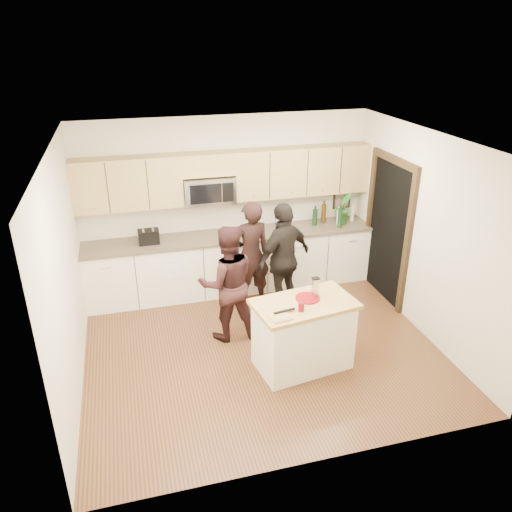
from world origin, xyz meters
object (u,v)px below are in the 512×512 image
object	(u,v)px
woman_right	(284,259)
toaster	(149,237)
woman_center	(227,283)
woman_left	(251,255)
island	(303,334)

from	to	relation	value
woman_right	toaster	bearing A→B (deg)	-53.27
woman_center	woman_right	distance (m)	1.03
toaster	woman_center	world-z (taller)	woman_center
toaster	woman_left	distance (m)	1.53
toaster	woman_right	bearing A→B (deg)	-24.92
island	woman_right	distance (m)	1.40
woman_left	woman_right	xyz separation A→B (m)	(0.41, -0.31, 0.02)
island	toaster	bearing A→B (deg)	118.11
toaster	woman_right	xyz separation A→B (m)	(1.82, -0.85, -0.20)
island	woman_center	distance (m)	1.21
toaster	woman_left	world-z (taller)	woman_left
woman_left	toaster	bearing A→B (deg)	-28.47
woman_left	woman_right	size ratio (longest dim) A/B	0.98
toaster	woman_center	distance (m)	1.60
toaster	woman_center	xyz separation A→B (m)	(0.90, -1.30, -0.24)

